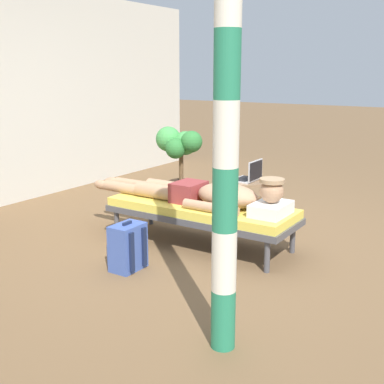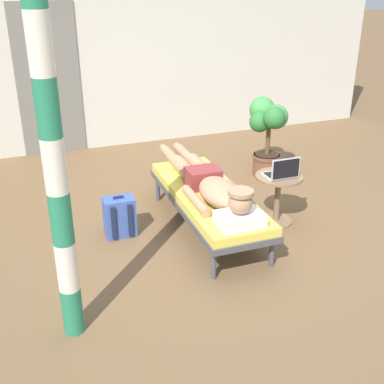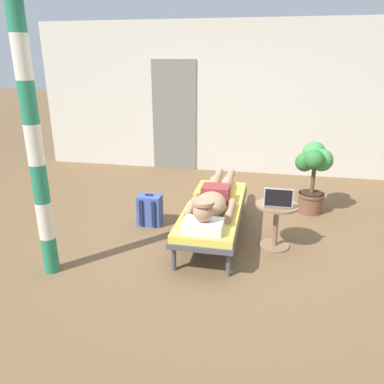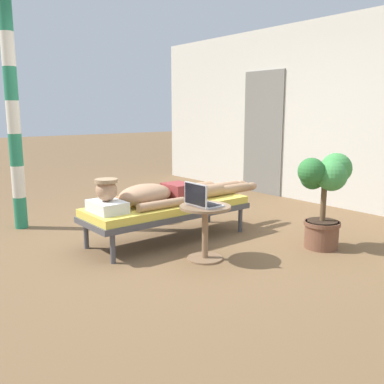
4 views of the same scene
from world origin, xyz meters
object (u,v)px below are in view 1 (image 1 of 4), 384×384
Objects in this scene: lounge_chair at (201,211)px; porch_post at (226,134)px; person_reclining at (206,194)px; side_table at (245,196)px; laptop at (250,175)px; potted_plant at (180,156)px; backpack at (128,247)px.

lounge_chair is 0.71× the size of porch_post.
side_table is at bearing -3.12° from person_reclining.
laptop reaches higher than lounge_chair.
potted_plant is at bearing 41.58° from lounge_chair.
potted_plant is (1.22, 1.14, 0.08)m from person_reclining.
lounge_chair is 0.18m from person_reclining.
porch_post reaches higher than backpack.
lounge_chair is 0.86× the size of person_reclining.
laptop is at bearing -90.00° from side_table.
backpack is at bearing 163.47° from person_reclining.
side_table is at bearing 24.18° from porch_post.
porch_post is (-0.64, -1.30, 1.12)m from backpack.
porch_post reaches higher than lounge_chair.
potted_plant is (0.49, 1.18, 0.25)m from side_table.
side_table is at bearing -10.52° from backpack.
laptop is at bearing -12.29° from backpack.
potted_plant is 0.37× the size of porch_post.
lounge_chair is 0.74m from side_table.
person_reclining is (-0.00, -0.06, 0.17)m from lounge_chair.
person_reclining reaches higher than backpack.
porch_post is at bearing -156.92° from laptop.
laptop is (0.00, -0.05, 0.23)m from side_table.
person_reclining is 2.00m from porch_post.
person_reclining is at bearing 34.74° from porch_post.
backpack is 2.29m from potted_plant.
person_reclining is 1.67m from potted_plant.
porch_post reaches higher than person_reclining.
lounge_chair is at bearing -13.02° from backpack.
laptop reaches higher than person_reclining.
porch_post is at bearing -145.26° from person_reclining.
porch_post is at bearing -141.31° from potted_plant.
potted_plant is (0.49, 1.23, 0.02)m from laptop.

